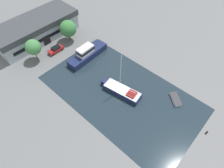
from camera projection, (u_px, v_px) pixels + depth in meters
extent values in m
plane|color=slate|center=(121.00, 93.00, 49.64)|extent=(440.00, 440.00, 0.00)
cube|color=#1E2D38|center=(121.00, 93.00, 49.64)|extent=(22.09, 39.08, 0.01)
cube|color=#99A8B2|center=(37.00, 31.00, 62.13)|extent=(25.33, 10.89, 4.45)
cube|color=#383D42|center=(34.00, 23.00, 59.73)|extent=(26.09, 11.21, 1.76)
cube|color=black|center=(47.00, 40.00, 60.37)|extent=(2.40, 0.12, 3.12)
cube|color=black|center=(46.00, 38.00, 59.69)|extent=(21.32, 0.55, 1.11)
cylinder|color=brown|center=(70.00, 37.00, 61.91)|extent=(0.39, 0.39, 2.43)
sphere|color=#387A3D|center=(68.00, 29.00, 59.53)|extent=(5.00, 5.00, 5.00)
cylinder|color=brown|center=(36.00, 56.00, 56.12)|extent=(0.29, 0.29, 2.92)
sphere|color=#428447|center=(33.00, 47.00, 53.75)|extent=(4.30, 4.30, 4.30)
cube|color=maroon|center=(56.00, 50.00, 58.85)|extent=(4.68, 1.89, 0.84)
cube|color=black|center=(56.00, 48.00, 58.39)|extent=(2.44, 1.64, 0.58)
cube|color=black|center=(52.00, 50.00, 57.84)|extent=(0.05, 1.47, 0.46)
cylinder|color=black|center=(54.00, 55.00, 58.13)|extent=(0.60, 0.21, 0.60)
cylinder|color=black|center=(50.00, 52.00, 58.84)|extent=(0.60, 0.21, 0.60)
cylinder|color=black|center=(62.00, 50.00, 59.48)|extent=(0.60, 0.21, 0.60)
cylinder|color=black|center=(58.00, 47.00, 60.19)|extent=(0.60, 0.21, 0.60)
cube|color=#19234C|center=(122.00, 91.00, 49.00)|extent=(4.50, 9.89, 1.40)
cube|color=#19234C|center=(104.00, 82.00, 50.89)|extent=(1.56, 1.40, 1.40)
cube|color=silver|center=(122.00, 90.00, 48.43)|extent=(4.32, 9.49, 0.08)
cylinder|color=silver|center=(120.00, 73.00, 44.56)|extent=(0.16, 0.16, 10.62)
cylinder|color=silver|center=(128.00, 89.00, 47.05)|extent=(0.77, 4.26, 0.12)
cube|color=maroon|center=(132.00, 94.00, 47.36)|extent=(2.46, 2.40, 0.30)
cube|color=#19234C|center=(88.00, 55.00, 57.13)|extent=(12.87, 3.81, 1.88)
cube|color=black|center=(88.00, 57.00, 57.75)|extent=(13.00, 3.88, 0.18)
cube|color=silver|center=(85.00, 50.00, 55.26)|extent=(4.92, 2.61, 2.18)
cube|color=black|center=(85.00, 50.00, 55.09)|extent=(5.02, 2.68, 0.70)
cube|color=white|center=(176.00, 99.00, 48.01)|extent=(3.73, 4.07, 0.57)
cube|color=#333338|center=(176.00, 98.00, 47.76)|extent=(3.90, 4.26, 0.08)
cylinder|color=black|center=(207.00, 133.00, 42.47)|extent=(0.35, 0.35, 0.57)
sphere|color=black|center=(207.00, 132.00, 42.17)|extent=(0.38, 0.38, 0.38)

